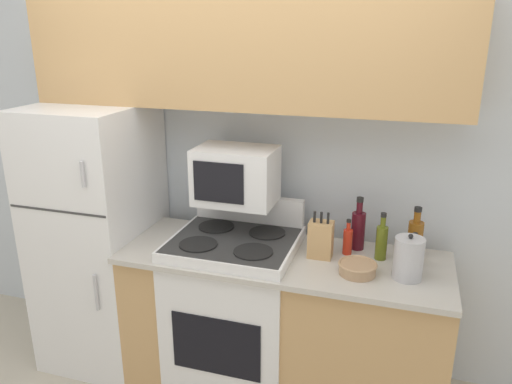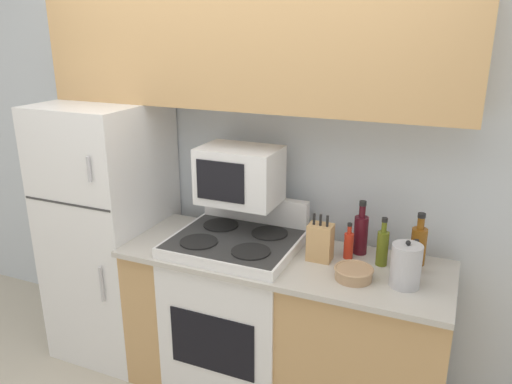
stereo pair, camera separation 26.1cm
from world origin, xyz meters
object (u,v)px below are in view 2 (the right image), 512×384
object	(u,v)px
refrigerator	(111,230)
bottle_hot_sauce	(349,244)
stove	(236,310)
bottle_soy_sauce	(414,260)
microwave	(240,175)
kettle	(406,266)
bottle_wine_red	(361,233)
bottle_whiskey	(419,244)
knife_block	(320,242)
bowl	(354,273)
bottle_olive_oil	(382,247)

from	to	relation	value
refrigerator	bottle_hot_sauce	world-z (taller)	refrigerator
stove	bottle_soy_sauce	world-z (taller)	stove
bottle_soy_sauce	microwave	bearing A→B (deg)	176.66
bottle_hot_sauce	kettle	distance (m)	0.37
refrigerator	bottle_soy_sauce	world-z (taller)	refrigerator
bottle_hot_sauce	kettle	bearing A→B (deg)	-30.90
microwave	kettle	distance (m)	1.02
bottle_wine_red	bottle_whiskey	bearing A→B (deg)	-1.87
knife_block	bottle_soy_sauce	world-z (taller)	knife_block
bowl	bottle_soy_sauce	bearing A→B (deg)	35.03
stove	bottle_soy_sauce	distance (m)	1.07
bottle_whiskey	bottle_wine_red	distance (m)	0.30
bottle_olive_oil	bottle_soy_sauce	bearing A→B (deg)	-9.32
stove	bottle_hot_sauce	xyz separation A→B (m)	(0.61, 0.12, 0.48)
bottle_whiskey	stove	bearing A→B (deg)	-168.64
bottle_wine_red	bowl	bearing A→B (deg)	-83.30
bowl	bottle_whiskey	xyz separation A→B (m)	(0.27, 0.30, 0.08)
stove	bottle_whiskey	world-z (taller)	bottle_whiskey
refrigerator	bottle_whiskey	world-z (taller)	refrigerator
bottle_soy_sauce	kettle	size ratio (longest dim) A/B	0.77
bottle_hot_sauce	stove	bearing A→B (deg)	-169.26
bottle_whiskey	knife_block	bearing A→B (deg)	-162.19
bottle_soy_sauce	bottle_wine_red	size ratio (longest dim) A/B	0.60
refrigerator	bowl	world-z (taller)	refrigerator
bottle_hot_sauce	bottle_olive_oil	world-z (taller)	bottle_olive_oil
bowl	bottle_hot_sauce	world-z (taller)	bottle_hot_sauce
knife_block	bowl	bearing A→B (deg)	-33.56
bottle_whiskey	bottle_olive_oil	world-z (taller)	bottle_whiskey
knife_block	bowl	size ratio (longest dim) A/B	1.34
bottle_whiskey	bottle_olive_oil	distance (m)	0.19
bottle_soy_sauce	kettle	distance (m)	0.16
microwave	knife_block	xyz separation A→B (m)	(0.51, -0.10, -0.28)
bottle_wine_red	refrigerator	bearing A→B (deg)	-174.71
refrigerator	stove	bearing A→B (deg)	-3.53
knife_block	kettle	xyz separation A→B (m)	(0.45, -0.11, 0.00)
bottle_hot_sauce	bowl	bearing A→B (deg)	-70.02
knife_block	bottle_hot_sauce	bearing A→B (deg)	30.09
microwave	kettle	world-z (taller)	microwave
knife_block	bowl	world-z (taller)	knife_block
knife_block	bottle_olive_oil	world-z (taller)	bottle_olive_oil
bottle_soy_sauce	bottle_whiskey	bearing A→B (deg)	88.04
kettle	microwave	bearing A→B (deg)	167.63
bowl	refrigerator	bearing A→B (deg)	174.31
bowl	stove	bearing A→B (deg)	171.47
knife_block	bottle_hot_sauce	distance (m)	0.16
bottle_soy_sauce	bottle_olive_oil	xyz separation A→B (m)	(-0.16, 0.03, 0.03)
knife_block	bottle_soy_sauce	size ratio (longest dim) A/B	1.44
bottle_hot_sauce	kettle	size ratio (longest dim) A/B	0.85
knife_block	refrigerator	bearing A→B (deg)	179.25
microwave	bottle_soy_sauce	xyz separation A→B (m)	(0.99, -0.06, -0.31)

